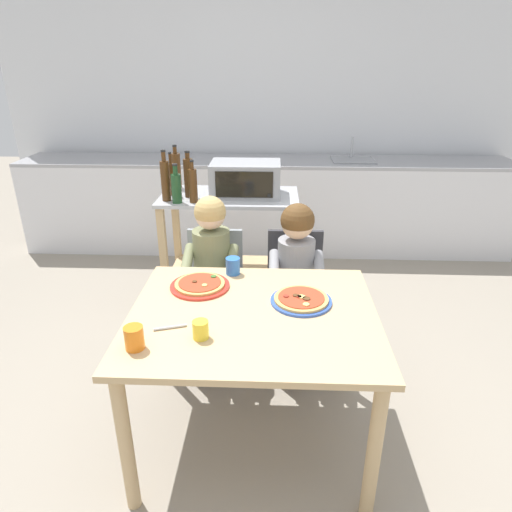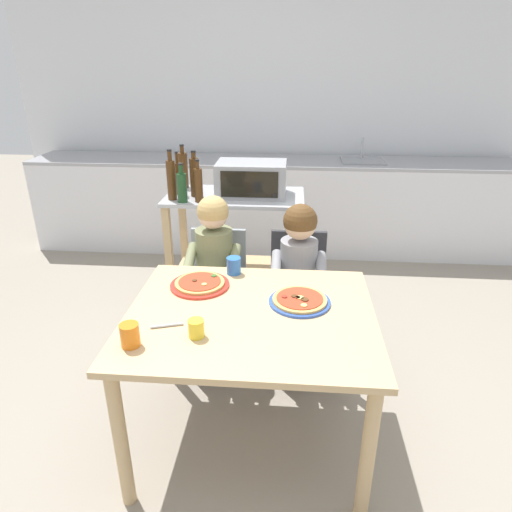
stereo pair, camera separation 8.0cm
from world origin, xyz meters
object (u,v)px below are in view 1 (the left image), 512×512
Objects in this scene: bottle_slim_sauce at (165,180)px; pizza_plate_red_rimmed at (200,285)px; child_in_grey_shirt at (296,268)px; bottle_tall_green_wine at (193,185)px; child_in_olive_shirt at (211,265)px; kitchen_island_cart at (230,235)px; dining_chair_left at (215,286)px; toaster_oven at (246,179)px; bottle_brown_beer at (172,178)px; drinking_cup_orange at (134,338)px; drinking_cup_blue at (233,266)px; drinking_cup_yellow at (201,330)px; bottle_dark_olive_oil at (176,170)px; dining_table at (253,332)px; pizza_plate_blue_rimmed at (301,300)px; serving_spoon at (170,327)px; bottle_clear_vinegar at (189,177)px; dining_chair_right at (294,287)px; bottle_squat_spirits at (176,187)px.

pizza_plate_red_rimmed is at bearing -68.84° from bottle_slim_sauce.
bottle_tall_green_wine is at bearing 141.98° from child_in_grey_shirt.
bottle_slim_sauce is at bearing 123.03° from child_in_olive_shirt.
child_in_olive_shirt is at bearing -93.55° from kitchen_island_cart.
bottle_tall_green_wine is 0.70m from dining_chair_left.
bottle_slim_sauce is 1.15× the size of pizza_plate_red_rimmed.
toaster_oven is 1.60× the size of bottle_brown_beer.
drinking_cup_blue is (0.33, 0.69, -0.00)m from drinking_cup_orange.
drinking_cup_yellow is at bearing -85.52° from dining_chair_left.
bottle_brown_beer is 0.88m from dining_chair_left.
bottle_dark_olive_oil is 0.28× the size of dining_table.
toaster_oven is 0.98m from drinking_cup_blue.
drinking_cup_blue reaches higher than pizza_plate_blue_rimmed.
drinking_cup_blue is 1.17× the size of drinking_cup_yellow.
dining_chair_left is 0.86m from pizza_plate_blue_rimmed.
child_in_grey_shirt reaches higher than pizza_plate_blue_rimmed.
bottle_dark_olive_oil is at bearing 114.73° from drinking_cup_blue.
pizza_plate_blue_rimmed is at bearing -90.01° from child_in_grey_shirt.
child_in_grey_shirt is (0.86, -0.71, -0.35)m from bottle_brown_beer.
serving_spoon is at bearing 156.27° from drinking_cup_yellow.
bottle_dark_olive_oil is 1.73m from serving_spoon.
bottle_dark_olive_oil is 1.71m from dining_table.
child_in_grey_shirt reaches higher than kitchen_island_cart.
drinking_cup_orange is at bearing -84.00° from bottle_dark_olive_oil.
bottle_clear_vinegar is 0.17m from bottle_slim_sauce.
toaster_oven is at bearing 86.82° from drinking_cup_yellow.
drinking_cup_blue is at bearing 107.61° from dining_table.
bottle_slim_sauce is 0.34× the size of child_in_grey_shirt.
dining_chair_right is at bearing 0.36° from dining_chair_left.
bottle_tall_green_wine is 0.98m from pizza_plate_red_rimmed.
bottle_clear_vinegar reaches higher than bottle_squat_spirits.
bottle_squat_spirits is 2.71× the size of drinking_cup_orange.
drinking_cup_yellow is at bearing -116.96° from child_in_grey_shirt.
child_in_olive_shirt is at bearing 79.26° from drinking_cup_orange.
toaster_oven is 0.82m from child_in_olive_shirt.
bottle_clear_vinegar is 1.12m from pizza_plate_red_rimmed.
pizza_plate_blue_rimmed is at bearing 23.97° from serving_spoon.
pizza_plate_blue_rimmed is (0.34, -1.25, -0.27)m from toaster_oven.
bottle_squat_spirits reaches higher than dining_table.
toaster_oven reaches higher than child_in_grey_shirt.
drinking_cup_orange is 1.07× the size of drinking_cup_blue.
serving_spoon is (-0.14, 0.06, -0.03)m from drinking_cup_yellow.
drinking_cup_blue is (-0.35, -0.23, 0.11)m from child_in_grey_shirt.
bottle_brown_beer is 0.95× the size of bottle_dark_olive_oil.
pizza_plate_red_rimmed is (-0.04, -1.10, 0.16)m from kitchen_island_cart.
dining_chair_right is 0.22m from child_in_grey_shirt.
pizza_plate_blue_rimmed is (-0.00, -0.52, 0.08)m from child_in_grey_shirt.
child_in_olive_shirt reaches higher than pizza_plate_blue_rimmed.
dining_chair_right is at bearing -27.16° from bottle_slim_sauce.
bottle_squat_spirits is at bearing -78.44° from bottle_dark_olive_oil.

